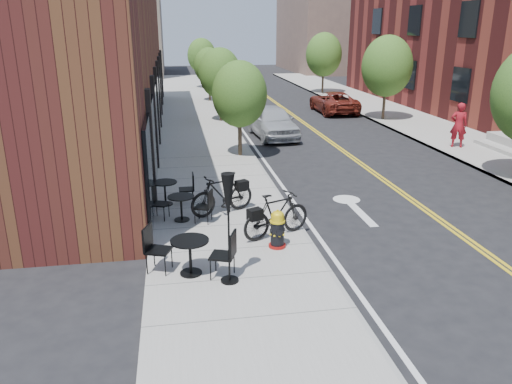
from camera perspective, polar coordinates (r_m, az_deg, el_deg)
ground at (r=12.44m, az=6.59°, el=-6.30°), size 120.00×120.00×0.00m
sidewalk_near at (r=21.49m, az=-5.90°, el=4.57°), size 4.00×70.00×0.12m
sidewalk_far at (r=25.21m, az=22.58°, el=5.32°), size 4.00×70.00×0.12m
building_near at (r=25.10m, az=-17.42°, el=13.80°), size 5.00×28.00×7.00m
bg_building_left at (r=59.02m, az=-14.81°, el=17.71°), size 8.00×14.00×10.00m
bg_building_right at (r=63.81m, az=8.55°, el=19.00°), size 10.00×16.00×12.00m
tree_near_a at (r=20.17m, az=-1.90°, el=11.11°), size 2.20×2.20×3.81m
tree_near_b at (r=28.06m, az=-4.14°, el=13.37°), size 2.30×2.30×3.98m
tree_near_c at (r=36.03m, az=-5.40°, el=14.16°), size 2.10×2.10×3.67m
tree_near_d at (r=43.97m, az=-6.23°, el=15.24°), size 2.40×2.40×4.11m
tree_far_b at (r=29.41m, az=14.74°, el=13.73°), size 2.80×2.80×4.62m
tree_far_c at (r=40.65m, az=7.76°, el=15.30°), size 2.80×2.80×4.62m
fire_hydrant at (r=11.93m, az=2.46°, el=-4.30°), size 0.46×0.46×0.95m
bicycle_left at (r=14.01m, az=-3.89°, el=-0.22°), size 2.01×1.26×1.17m
bicycle_right at (r=12.48m, az=2.36°, el=-2.60°), size 1.99×1.25×1.16m
bistro_set_a at (r=10.73m, az=-7.54°, el=-6.78°), size 1.94×1.11×1.03m
bistro_set_b at (r=13.69m, az=-8.54°, el=-1.43°), size 1.70×1.00×0.90m
bistro_set_c at (r=14.98m, az=-10.37°, el=0.26°), size 1.69×0.74×0.92m
patio_umbrella at (r=9.90m, az=-3.19°, el=-1.56°), size 0.38×0.38×2.34m
parked_car_a at (r=24.49m, az=1.88°, el=8.07°), size 2.15×4.64×1.54m
parked_car_b at (r=33.38m, az=-2.46°, el=10.61°), size 1.49×3.91×1.27m
parked_car_c at (r=40.31m, az=-3.73°, el=12.00°), size 2.05×4.71×1.35m
parked_car_far at (r=32.06m, az=8.86°, el=10.13°), size 2.23×4.76×1.32m
pedestrian at (r=23.54m, az=22.15°, el=7.11°), size 0.84×0.71×1.95m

